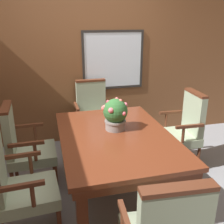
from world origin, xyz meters
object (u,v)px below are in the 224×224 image
(chair_right_far, at_px, (183,128))
(chair_left_far, at_px, (24,146))
(potted_plant, at_px, (115,114))
(chair_head_far, at_px, (93,113))
(chair_left_near, at_px, (17,184))
(dining_table, at_px, (116,142))

(chair_right_far, bearing_deg, chair_left_far, -87.94)
(chair_left_far, xyz_separation_m, chair_right_far, (1.98, -0.00, 0.00))
(potted_plant, bearing_deg, chair_head_far, 92.35)
(chair_left_far, height_order, chair_head_far, same)
(chair_right_far, relative_size, potted_plant, 2.93)
(chair_right_far, xyz_separation_m, chair_head_far, (-1.02, 0.88, 0.00))
(chair_left_near, xyz_separation_m, chair_head_far, (0.97, 1.62, 0.00))
(dining_table, height_order, potted_plant, potted_plant)
(chair_left_far, xyz_separation_m, potted_plant, (1.00, -0.25, 0.38))
(chair_left_near, bearing_deg, chair_head_far, -34.51)
(chair_left_far, height_order, chair_right_far, same)
(chair_left_near, distance_m, chair_right_far, 2.13)
(dining_table, relative_size, chair_left_far, 1.60)
(chair_left_near, height_order, chair_right_far, same)
(dining_table, bearing_deg, chair_left_near, -159.86)
(chair_left_far, bearing_deg, chair_left_near, 177.58)
(potted_plant, bearing_deg, chair_right_far, 14.05)
(chair_right_far, distance_m, chair_head_far, 1.35)
(dining_table, bearing_deg, potted_plant, 76.13)
(chair_left_near, bearing_deg, chair_left_far, -4.89)
(dining_table, relative_size, chair_left_near, 1.60)
(dining_table, distance_m, chair_left_far, 1.04)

